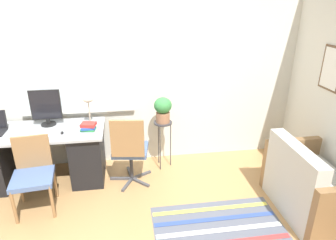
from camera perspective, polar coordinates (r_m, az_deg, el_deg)
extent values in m
plane|color=tan|center=(4.04, -10.47, -12.98)|extent=(14.00, 14.00, 0.00)
cube|color=silver|center=(4.24, -11.51, 8.81)|extent=(9.00, 0.06, 2.70)
cube|color=silver|center=(4.28, -22.66, 10.36)|extent=(0.72, 0.02, 1.46)
cube|color=white|center=(4.27, -22.69, 10.34)|extent=(0.65, 0.01, 1.39)
cube|color=silver|center=(4.16, -12.22, 11.27)|extent=(0.72, 0.02, 1.46)
cube|color=white|center=(4.15, -12.23, 11.24)|extent=(0.65, 0.01, 1.39)
cube|color=silver|center=(4.40, -16.43, 1.73)|extent=(1.53, 0.11, 0.04)
cube|color=silver|center=(4.25, 28.16, 6.64)|extent=(0.06, 9.00, 2.70)
cube|color=brown|center=(4.14, 28.72, 8.59)|extent=(0.02, 0.36, 0.53)
cube|color=white|center=(4.14, 28.63, 8.59)|extent=(0.01, 0.31, 0.48)
cube|color=#9EA3A8|center=(4.16, -23.58, -2.06)|extent=(1.66, 0.74, 0.03)
cube|color=black|center=(4.20, -15.01, -6.26)|extent=(0.40, 0.66, 0.71)
cylinder|color=black|center=(4.28, -21.77, -0.73)|extent=(0.20, 0.20, 0.02)
cylinder|color=black|center=(4.27, -21.86, -0.17)|extent=(0.05, 0.05, 0.08)
cube|color=black|center=(4.19, -22.29, 2.70)|extent=(0.39, 0.02, 0.40)
cube|color=black|center=(4.18, -22.32, 2.63)|extent=(0.36, 0.01, 0.38)
cube|color=silver|center=(3.99, -22.90, -2.62)|extent=(0.35, 0.12, 0.02)
ellipsoid|color=black|center=(3.94, -19.53, -2.27)|extent=(0.04, 0.06, 0.03)
cylinder|color=#BCB299|center=(4.12, -14.52, -0.73)|extent=(0.12, 0.12, 0.01)
cylinder|color=#BCB299|center=(4.06, -14.74, 1.37)|extent=(0.02, 0.02, 0.31)
ellipsoid|color=#BCB299|center=(4.00, -15.00, 3.80)|extent=(0.13, 0.13, 0.08)
cube|color=green|center=(3.95, -14.97, -1.73)|extent=(0.20, 0.15, 0.02)
cube|color=#2851B2|center=(3.93, -14.95, -1.38)|extent=(0.17, 0.13, 0.03)
cube|color=red|center=(3.93, -14.93, -0.85)|extent=(0.20, 0.17, 0.04)
cylinder|color=olive|center=(3.76, -27.27, -14.65)|extent=(0.04, 0.04, 0.42)
cylinder|color=olive|center=(3.68, -21.19, -14.35)|extent=(0.04, 0.04, 0.42)
cylinder|color=olive|center=(4.07, -26.26, -11.40)|extent=(0.04, 0.04, 0.42)
cylinder|color=olive|center=(4.00, -20.72, -11.05)|extent=(0.04, 0.04, 0.42)
cube|color=#4C6699|center=(3.76, -24.38, -10.15)|extent=(0.49, 0.47, 0.06)
cube|color=olive|center=(3.84, -24.47, -5.47)|extent=(0.40, 0.08, 0.40)
cube|color=#47474C|center=(4.22, -8.91, -10.95)|extent=(0.30, 0.08, 0.03)
cube|color=#47474C|center=(4.09, -7.74, -12.09)|extent=(0.17, 0.28, 0.03)
cube|color=#47474C|center=(4.11, -5.28, -11.72)|extent=(0.24, 0.24, 0.03)
cube|color=#47474C|center=(4.26, -5.07, -10.39)|extent=(0.28, 0.17, 0.03)
cube|color=#47474C|center=(4.32, -7.25, -9.95)|extent=(0.08, 0.30, 0.03)
cylinder|color=#333338|center=(4.09, -6.99, -8.49)|extent=(0.04, 0.04, 0.40)
cube|color=#4C6699|center=(3.97, -7.15, -5.65)|extent=(0.50, 0.48, 0.06)
cube|color=olive|center=(3.65, -7.77, -3.57)|extent=(0.41, 0.10, 0.48)
cube|color=beige|center=(3.91, 25.70, -12.54)|extent=(0.72, 0.95, 0.45)
cube|color=beige|center=(3.55, 23.06, -7.61)|extent=(0.16, 0.95, 0.41)
cube|color=olive|center=(4.22, 22.20, -7.46)|extent=(0.72, 0.09, 0.67)
cylinder|color=#333338|center=(4.17, -0.97, -0.50)|extent=(0.26, 0.26, 0.02)
cylinder|color=#333338|center=(4.33, 0.50, -4.70)|extent=(0.01, 0.01, 0.68)
cylinder|color=#333338|center=(4.39, -1.81, -4.28)|extent=(0.01, 0.01, 0.68)
cylinder|color=#333338|center=(4.23, -1.50, -5.43)|extent=(0.01, 0.01, 0.68)
cylinder|color=#9E6B4C|center=(4.14, -0.97, 0.53)|extent=(0.19, 0.19, 0.14)
ellipsoid|color=#388442|center=(4.07, -0.99, 2.80)|extent=(0.24, 0.24, 0.22)
cube|color=#565B6B|center=(3.52, 9.46, -19.08)|extent=(1.41, 0.79, 0.01)
cube|color=white|center=(3.46, 9.92, -19.96)|extent=(1.39, 0.06, 0.00)
cube|color=#334C99|center=(3.58, 9.03, -18.12)|extent=(1.39, 0.06, 0.00)
cube|color=#DBCC4C|center=(3.71, 8.22, -16.41)|extent=(1.39, 0.06, 0.00)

